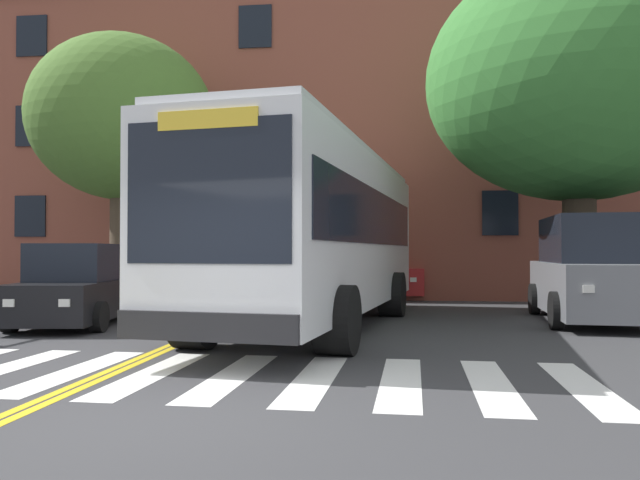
{
  "coord_description": "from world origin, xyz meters",
  "views": [
    {
      "loc": [
        2.26,
        -5.61,
        1.56
      ],
      "look_at": [
        0.9,
        6.21,
        1.77
      ],
      "focal_mm": 35.0,
      "sensor_mm": 36.0,
      "label": 1
    }
  ],
  "objects_px": {
    "car_black_near_lane": "(79,288)",
    "street_tree_curbside_large": "(578,80)",
    "car_red_behind_bus": "(390,272)",
    "car_grey_far_lane": "(591,272)",
    "city_bus": "(319,231)",
    "street_tree_curbside_small": "(123,119)"
  },
  "relations": [
    {
      "from": "city_bus",
      "to": "car_black_near_lane",
      "type": "distance_m",
      "value": 5.24
    },
    {
      "from": "street_tree_curbside_large",
      "to": "street_tree_curbside_small",
      "type": "distance_m",
      "value": 12.08
    },
    {
      "from": "city_bus",
      "to": "car_red_behind_bus",
      "type": "xyz_separation_m",
      "value": [
        1.43,
        8.67,
        -1.11
      ]
    },
    {
      "from": "car_black_near_lane",
      "to": "street_tree_curbside_large",
      "type": "bearing_deg",
      "value": 13.2
    },
    {
      "from": "car_grey_far_lane",
      "to": "street_tree_curbside_large",
      "type": "distance_m",
      "value": 4.55
    },
    {
      "from": "city_bus",
      "to": "street_tree_curbside_small",
      "type": "bearing_deg",
      "value": 146.22
    },
    {
      "from": "car_red_behind_bus",
      "to": "street_tree_curbside_small",
      "type": "bearing_deg",
      "value": -148.57
    },
    {
      "from": "city_bus",
      "to": "car_black_near_lane",
      "type": "height_order",
      "value": "city_bus"
    },
    {
      "from": "car_black_near_lane",
      "to": "street_tree_curbside_large",
      "type": "xyz_separation_m",
      "value": [
        10.95,
        2.57,
        4.78
      ]
    },
    {
      "from": "car_grey_far_lane",
      "to": "street_tree_curbside_small",
      "type": "bearing_deg",
      "value": 167.98
    },
    {
      "from": "car_grey_far_lane",
      "to": "street_tree_curbside_small",
      "type": "relative_size",
      "value": 0.66
    },
    {
      "from": "street_tree_curbside_small",
      "to": "car_black_near_lane",
      "type": "bearing_deg",
      "value": -76.95
    },
    {
      "from": "car_red_behind_bus",
      "to": "street_tree_curbside_large",
      "type": "height_order",
      "value": "street_tree_curbside_large"
    },
    {
      "from": "car_grey_far_lane",
      "to": "street_tree_curbside_large",
      "type": "relative_size",
      "value": 0.58
    },
    {
      "from": "street_tree_curbside_large",
      "to": "street_tree_curbside_small",
      "type": "height_order",
      "value": "street_tree_curbside_large"
    },
    {
      "from": "city_bus",
      "to": "car_grey_far_lane",
      "type": "relative_size",
      "value": 2.17
    },
    {
      "from": "street_tree_curbside_small",
      "to": "car_grey_far_lane",
      "type": "bearing_deg",
      "value": -12.02
    },
    {
      "from": "car_red_behind_bus",
      "to": "street_tree_curbside_small",
      "type": "xyz_separation_m",
      "value": [
        -7.52,
        -4.6,
        4.46
      ]
    },
    {
      "from": "car_red_behind_bus",
      "to": "street_tree_curbside_large",
      "type": "relative_size",
      "value": 0.47
    },
    {
      "from": "city_bus",
      "to": "car_black_near_lane",
      "type": "xyz_separation_m",
      "value": [
        -5.09,
        -0.24,
        -1.18
      ]
    },
    {
      "from": "car_black_near_lane",
      "to": "car_grey_far_lane",
      "type": "bearing_deg",
      "value": 9.15
    },
    {
      "from": "car_black_near_lane",
      "to": "car_red_behind_bus",
      "type": "bearing_deg",
      "value": 53.79
    }
  ]
}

